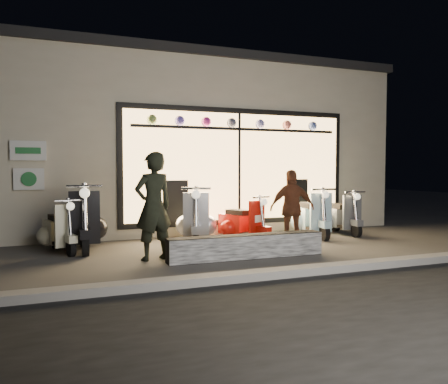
{
  "coord_description": "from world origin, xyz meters",
  "views": [
    {
      "loc": [
        -3.02,
        -7.29,
        1.49
      ],
      "look_at": [
        -0.06,
        0.6,
        1.05
      ],
      "focal_mm": 35.0,
      "sensor_mm": 36.0,
      "label": 1
    }
  ],
  "objects_px": {
    "scooter_silver": "(196,220)",
    "scooter_red": "(239,223)",
    "graffiti_barrier": "(247,246)",
    "woman": "(292,208)",
    "man": "(153,206)"
  },
  "relations": [
    {
      "from": "scooter_silver",
      "to": "scooter_red",
      "type": "bearing_deg",
      "value": 6.52
    },
    {
      "from": "graffiti_barrier",
      "to": "scooter_red",
      "type": "xyz_separation_m",
      "value": [
        0.58,
        1.71,
        0.17
      ]
    },
    {
      "from": "graffiti_barrier",
      "to": "woman",
      "type": "bearing_deg",
      "value": 30.58
    },
    {
      "from": "woman",
      "to": "scooter_red",
      "type": "bearing_deg",
      "value": -39.83
    },
    {
      "from": "scooter_red",
      "to": "man",
      "type": "xyz_separation_m",
      "value": [
        -2.06,
        -1.28,
        0.52
      ]
    },
    {
      "from": "graffiti_barrier",
      "to": "man",
      "type": "distance_m",
      "value": 1.69
    },
    {
      "from": "graffiti_barrier",
      "to": "man",
      "type": "bearing_deg",
      "value": 163.76
    },
    {
      "from": "man",
      "to": "graffiti_barrier",
      "type": "bearing_deg",
      "value": 148.73
    },
    {
      "from": "graffiti_barrier",
      "to": "scooter_red",
      "type": "bearing_deg",
      "value": 71.3
    },
    {
      "from": "graffiti_barrier",
      "to": "woman",
      "type": "distance_m",
      "value": 1.59
    },
    {
      "from": "scooter_silver",
      "to": "graffiti_barrier",
      "type": "bearing_deg",
      "value": -63.52
    },
    {
      "from": "scooter_silver",
      "to": "scooter_red",
      "type": "relative_size",
      "value": 1.23
    },
    {
      "from": "man",
      "to": "scooter_red",
      "type": "bearing_deg",
      "value": -163.12
    },
    {
      "from": "scooter_red",
      "to": "graffiti_barrier",
      "type": "bearing_deg",
      "value": -132.23
    },
    {
      "from": "man",
      "to": "woman",
      "type": "xyz_separation_m",
      "value": [
        2.76,
        0.33,
        -0.15
      ]
    }
  ]
}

